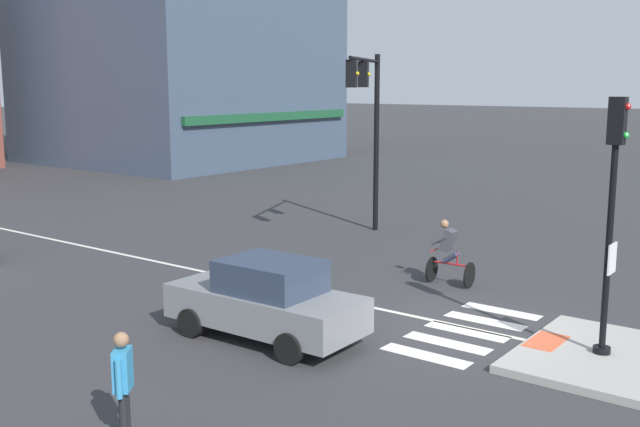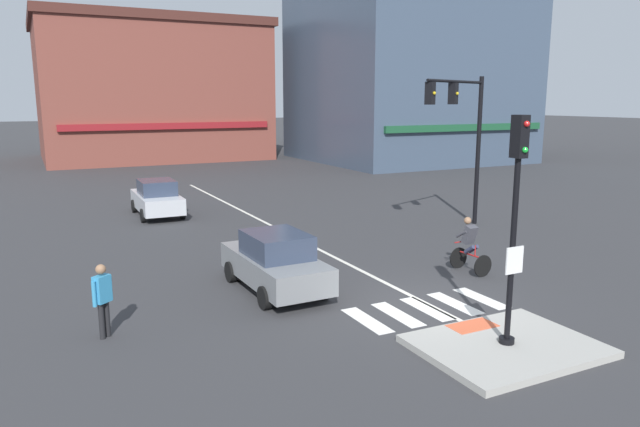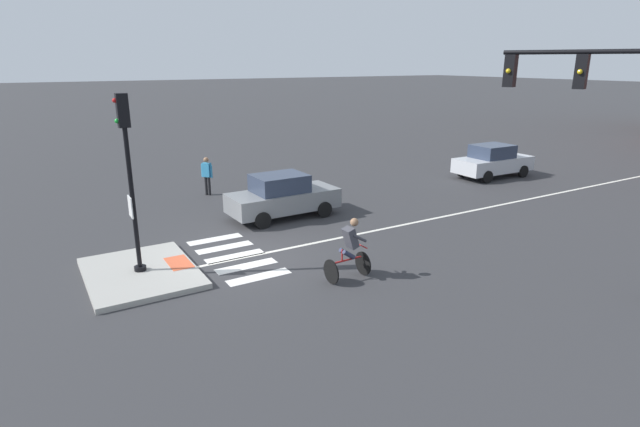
% 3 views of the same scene
% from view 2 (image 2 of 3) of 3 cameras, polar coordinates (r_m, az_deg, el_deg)
% --- Properties ---
extents(ground_plane, '(300.00, 300.00, 0.00)m').
position_cam_2_polar(ground_plane, '(15.31, 9.77, -8.82)').
color(ground_plane, '#333335').
extents(traffic_island, '(3.65, 2.80, 0.15)m').
position_cam_2_polar(traffic_island, '(13.18, 17.64, -12.19)').
color(traffic_island, '#A3A099').
rests_on(traffic_island, ground).
extents(tactile_pad_front, '(1.10, 0.60, 0.01)m').
position_cam_2_polar(tactile_pad_front, '(13.86, 14.59, -10.50)').
color(tactile_pad_front, '#DB5B38').
rests_on(tactile_pad_front, traffic_island).
extents(signal_pole, '(0.44, 0.38, 4.71)m').
position_cam_2_polar(signal_pole, '(12.35, 18.45, 0.35)').
color(signal_pole, black).
rests_on(signal_pole, traffic_island).
extents(crosswalk_stripe_a, '(0.44, 1.80, 0.01)m').
position_cam_2_polar(crosswalk_stripe_a, '(14.19, 4.56, -10.30)').
color(crosswalk_stripe_a, silver).
rests_on(crosswalk_stripe_a, ground).
extents(crosswalk_stripe_b, '(0.44, 1.80, 0.01)m').
position_cam_2_polar(crosswalk_stripe_b, '(14.64, 7.55, -9.68)').
color(crosswalk_stripe_b, silver).
rests_on(crosswalk_stripe_b, ground).
extents(crosswalk_stripe_c, '(0.44, 1.80, 0.01)m').
position_cam_2_polar(crosswalk_stripe_c, '(15.12, 10.34, -9.08)').
color(crosswalk_stripe_c, silver).
rests_on(crosswalk_stripe_c, ground).
extents(crosswalk_stripe_d, '(0.44, 1.80, 0.01)m').
position_cam_2_polar(crosswalk_stripe_d, '(15.64, 12.95, -8.50)').
color(crosswalk_stripe_d, silver).
rests_on(crosswalk_stripe_d, ground).
extents(crosswalk_stripe_e, '(0.44, 1.80, 0.01)m').
position_cam_2_polar(crosswalk_stripe_e, '(16.19, 15.37, -7.94)').
color(crosswalk_stripe_e, silver).
rests_on(crosswalk_stripe_e, ground).
extents(lane_centre_line, '(0.14, 28.00, 0.01)m').
position_cam_2_polar(lane_centre_line, '(23.85, -4.11, -1.49)').
color(lane_centre_line, silver).
rests_on(lane_centre_line, ground).
extents(traffic_light_mast, '(3.96, 1.78, 6.08)m').
position_cam_2_polar(traffic_light_mast, '(23.97, 13.80, 8.44)').
color(traffic_light_mast, black).
rests_on(traffic_light_mast, ground).
extents(building_corner_left, '(18.86, 14.72, 11.93)m').
position_cam_2_polar(building_corner_left, '(55.61, -16.18, 11.43)').
color(building_corner_left, brown).
rests_on(building_corner_left, ground).
extents(building_corner_right, '(16.75, 16.46, 20.68)m').
position_cam_2_polar(building_corner_right, '(52.45, 8.50, 16.57)').
color(building_corner_right, '#3D4C60').
rests_on(building_corner_right, ground).
extents(car_grey_westbound_near, '(1.91, 4.13, 1.64)m').
position_cam_2_polar(car_grey_westbound_near, '(16.06, -4.37, -4.71)').
color(car_grey_westbound_near, slate).
rests_on(car_grey_westbound_near, ground).
extents(car_silver_westbound_distant, '(1.90, 4.13, 1.64)m').
position_cam_2_polar(car_silver_westbound_distant, '(27.32, -15.56, 1.45)').
color(car_silver_westbound_distant, silver).
rests_on(car_silver_westbound_distant, ground).
extents(cyclist, '(0.70, 1.12, 1.68)m').
position_cam_2_polar(cyclist, '(18.28, 14.34, -2.89)').
color(cyclist, black).
rests_on(cyclist, ground).
extents(pedestrian_at_curb_left, '(0.45, 0.39, 1.67)m').
position_cam_2_polar(pedestrian_at_curb_left, '(13.70, -20.38, -7.43)').
color(pedestrian_at_curb_left, black).
rests_on(pedestrian_at_curb_left, ground).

